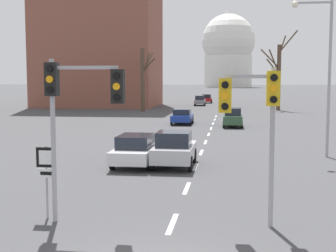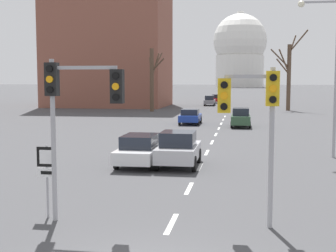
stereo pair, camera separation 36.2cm
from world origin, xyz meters
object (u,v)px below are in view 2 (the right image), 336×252
object	(u,v)px
sedan_mid_centre	(217,99)
sedan_far_left	(210,101)
traffic_signal_near_right	(255,108)
traffic_signal_near_left	(75,99)
sedan_near_left	(190,116)
sedan_far_right	(179,149)
sedan_distant_centre	(141,149)
sedan_near_right	(241,118)
street_lamp_right	(329,62)
route_sign_post	(47,169)

from	to	relation	value
sedan_mid_centre	sedan_far_left	xyz separation A→B (m)	(-0.67, -8.56, 0.02)
sedan_far_left	traffic_signal_near_right	bearing A→B (deg)	-84.88
traffic_signal_near_left	sedan_near_left	size ratio (longest dim) A/B	1.20
sedan_mid_centre	sedan_near_left	bearing A→B (deg)	-90.29
traffic_signal_near_right	sedan_mid_centre	bearing A→B (deg)	93.98
traffic_signal_near_left	sedan_mid_centre	distance (m)	71.78
sedan_near_left	sedan_far_left	bearing A→B (deg)	90.82
sedan_near_left	sedan_far_right	bearing A→B (deg)	-85.14
traffic_signal_near_left	sedan_far_left	size ratio (longest dim) A/B	1.11
sedan_mid_centre	sedan_distant_centre	distance (m)	62.38
sedan_far_left	sedan_distant_centre	distance (m)	53.82
sedan_far_right	sedan_near_right	bearing A→B (deg)	81.76
traffic_signal_near_right	street_lamp_right	bearing A→B (deg)	72.03
sedan_distant_centre	sedan_far_right	bearing A→B (deg)	-6.94
sedan_mid_centre	sedan_far_left	world-z (taller)	sedan_far_left
street_lamp_right	sedan_far_right	xyz separation A→B (m)	(-7.48, -3.96, -4.23)
route_sign_post	sedan_far_right	size ratio (longest dim) A/B	0.58
route_sign_post	sedan_near_left	distance (m)	30.50
sedan_far_right	sedan_near_left	bearing A→B (deg)	94.86
sedan_near_right	sedan_mid_centre	bearing A→B (deg)	95.97
sedan_far_left	traffic_signal_near_left	bearing A→B (deg)	-89.51
sedan_far_left	sedan_far_right	world-z (taller)	sedan_far_right
sedan_near_right	sedan_far_left	world-z (taller)	sedan_near_right
sedan_near_right	sedan_distant_centre	world-z (taller)	sedan_near_right
traffic_signal_near_left	sedan_far_left	bearing A→B (deg)	90.49
traffic_signal_near_right	sedan_mid_centre	world-z (taller)	traffic_signal_near_right
sedan_near_right	sedan_distant_centre	distance (m)	20.06
traffic_signal_near_left	street_lamp_right	bearing A→B (deg)	54.78
sedan_far_right	traffic_signal_near_left	bearing A→B (deg)	-100.91
sedan_far_left	sedan_far_right	xyz separation A→B (m)	(2.30, -54.05, 0.06)
sedan_far_right	sedan_distant_centre	distance (m)	1.93
sedan_far_right	traffic_signal_near_right	bearing A→B (deg)	-69.26
street_lamp_right	sedan_distant_centre	xyz separation A→B (m)	(-9.39, -3.73, -4.34)
route_sign_post	traffic_signal_near_right	bearing A→B (deg)	0.70
sedan_mid_centre	sedan_far_right	xyz separation A→B (m)	(1.63, -62.61, 0.08)
sedan_near_left	sedan_near_right	xyz separation A→B (m)	(4.69, -1.88, 0.10)
sedan_near_left	sedan_far_left	world-z (taller)	sedan_far_left
sedan_mid_centre	sedan_far_left	bearing A→B (deg)	-94.48
street_lamp_right	sedan_mid_centre	bearing A→B (deg)	98.83
traffic_signal_near_left	traffic_signal_near_right	bearing A→B (deg)	3.50
sedan_near_left	sedan_mid_centre	bearing A→B (deg)	89.71
traffic_signal_near_right	sedan_distant_centre	bearing A→B (deg)	120.14
street_lamp_right	sedan_far_left	xyz separation A→B (m)	(-9.78, 50.09, -4.30)
sedan_near_left	sedan_far_right	distance (m)	21.67
route_sign_post	sedan_near_right	bearing A→B (deg)	78.86
sedan_far_left	sedan_near_right	bearing A→B (deg)	-81.46
route_sign_post	street_lamp_right	bearing A→B (deg)	51.40
traffic_signal_near_left	traffic_signal_near_right	xyz separation A→B (m)	(5.09, 0.31, -0.22)
traffic_signal_near_left	route_sign_post	world-z (taller)	traffic_signal_near_left
traffic_signal_near_left	sedan_near_left	distance (m)	30.85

